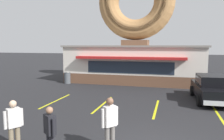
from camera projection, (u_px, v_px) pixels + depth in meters
donut_shop_building at (135, 41)px, 20.51m from camera, size 12.30×6.75×10.96m
car_black at (211, 87)px, 13.10m from camera, size 2.17×4.65×1.60m
pedestrian_blue_sweater_man at (14, 124)px, 6.80m from camera, size 0.41×0.52×1.67m
pedestrian_hooded_kid at (50, 131)px, 6.37m from camera, size 0.50×0.42×1.60m
pedestrian_leather_jacket_man at (110, 122)px, 6.77m from camera, size 0.43×0.47×1.76m
trash_bin at (67, 78)px, 19.34m from camera, size 0.57×0.57×0.97m
parking_stripe_far_left at (56, 101)px, 13.26m from camera, size 0.12×3.60×0.01m
parking_stripe_left at (103, 104)px, 12.46m from camera, size 0.12×3.60×0.01m
parking_stripe_mid_left at (156, 108)px, 11.66m from camera, size 0.12×3.60×0.01m
parking_stripe_centre at (217, 113)px, 10.86m from camera, size 0.12×3.60×0.01m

